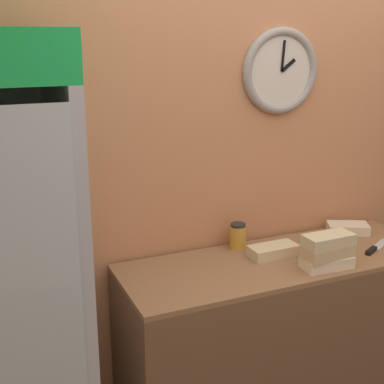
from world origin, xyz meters
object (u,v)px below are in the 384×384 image
sandwich_stack_top (329,240)px  sandwich_flat_right (273,251)px  sandwich_stack_middle (328,251)px  chefs_knife (375,248)px  condiment_jar (238,236)px  sandwich_stack_bottom (327,262)px  sandwich_flat_left (348,228)px

sandwich_stack_top → sandwich_flat_right: sandwich_stack_top is taller
sandwich_stack_middle → chefs_knife: size_ratio=0.94×
sandwich_flat_right → chefs_knife: bearing=-15.1°
chefs_knife → condiment_jar: 0.73m
sandwich_stack_top → sandwich_flat_right: bearing=125.4°
sandwich_stack_bottom → condiment_jar: bearing=125.4°
sandwich_stack_bottom → sandwich_flat_right: same height
sandwich_flat_left → condiment_jar: 0.70m
sandwich_stack_top → sandwich_flat_left: sandwich_stack_top is taller
sandwich_stack_top → condiment_jar: (-0.28, 0.40, -0.08)m
condiment_jar → sandwich_stack_middle: bearing=-54.6°
sandwich_flat_left → sandwich_flat_right: sandwich_flat_right is taller
sandwich_stack_top → sandwich_flat_right: size_ratio=0.98×
sandwich_stack_bottom → sandwich_stack_middle: (0.00, 0.00, 0.06)m
sandwich_stack_middle → chefs_knife: sandwich_stack_middle is taller
condiment_jar → sandwich_stack_bottom: bearing=-54.6°
sandwich_flat_left → sandwich_stack_bottom: bearing=-139.8°
sandwich_flat_right → chefs_knife: size_ratio=0.96×
sandwich_flat_left → sandwich_flat_right: size_ratio=1.02×
sandwich_stack_bottom → sandwich_flat_left: bearing=40.2°
sandwich_stack_middle → chefs_knife: bearing=12.6°
sandwich_flat_left → condiment_jar: condiment_jar is taller
sandwich_stack_middle → sandwich_stack_bottom: bearing=0.0°
sandwich_stack_middle → sandwich_stack_top: sandwich_stack_top is taller
sandwich_flat_right → condiment_jar: (-0.12, 0.17, 0.04)m
sandwich_flat_right → condiment_jar: condiment_jar is taller
sandwich_flat_left → condiment_jar: (-0.70, 0.05, 0.04)m
sandwich_stack_middle → condiment_jar: (-0.28, 0.40, -0.02)m
sandwich_stack_bottom → sandwich_flat_right: (-0.16, 0.23, -0.00)m
sandwich_flat_left → sandwich_flat_right: 0.59m
sandwich_stack_bottom → chefs_knife: size_ratio=0.96×
sandwich_stack_bottom → sandwich_stack_middle: bearing=0.0°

